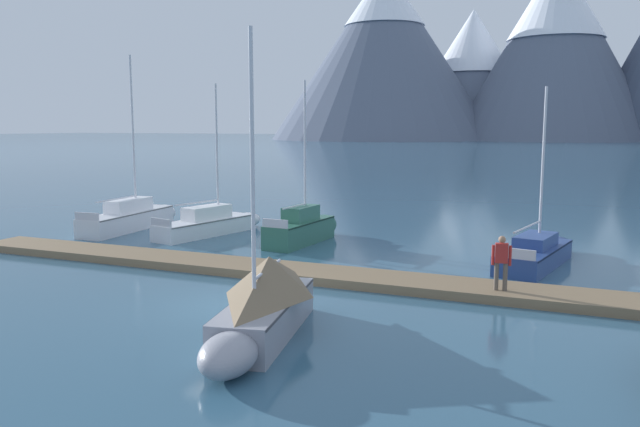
% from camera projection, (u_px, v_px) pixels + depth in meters
% --- Properties ---
extents(ground_plane, '(700.00, 700.00, 0.00)m').
position_uv_depth(ground_plane, '(238.00, 306.00, 18.59)').
color(ground_plane, '#335B75').
extents(mountain_west_summit, '(87.57, 87.57, 65.44)m').
position_uv_depth(mountain_west_summit, '(384.00, 52.00, 242.71)').
color(mountain_west_summit, slate).
rests_on(mountain_west_summit, ground).
extents(mountain_central_massif, '(61.62, 61.62, 51.90)m').
position_uv_depth(mountain_central_massif, '(472.00, 71.00, 255.24)').
color(mountain_central_massif, slate).
rests_on(mountain_central_massif, ground).
extents(mountain_shoulder_ridge, '(72.74, 72.74, 66.05)m').
position_uv_depth(mountain_shoulder_ridge, '(555.00, 44.00, 228.22)').
color(mountain_shoulder_ridge, slate).
rests_on(mountain_shoulder_ridge, ground).
extents(dock, '(28.95, 2.78, 0.30)m').
position_uv_depth(dock, '(297.00, 272.00, 22.20)').
color(dock, '#846B4C').
rests_on(dock, ground).
extents(sailboat_nearest_berth, '(1.96, 7.15, 8.85)m').
position_uv_depth(sailboat_nearest_berth, '(132.00, 217.00, 32.36)').
color(sailboat_nearest_berth, silver).
rests_on(sailboat_nearest_berth, ground).
extents(sailboat_second_berth, '(2.65, 6.72, 7.33)m').
position_uv_depth(sailboat_second_berth, '(212.00, 223.00, 30.86)').
color(sailboat_second_berth, white).
rests_on(sailboat_second_berth, ground).
extents(sailboat_mid_dock_port, '(1.63, 5.46, 7.31)m').
position_uv_depth(sailboat_mid_dock_port, '(304.00, 227.00, 28.72)').
color(sailboat_mid_dock_port, '#336B56').
rests_on(sailboat_mid_dock_port, ground).
extents(sailboat_mid_dock_starboard, '(2.64, 6.19, 7.53)m').
position_uv_depth(sailboat_mid_dock_starboard, '(263.00, 302.00, 15.70)').
color(sailboat_mid_dock_starboard, '#93939E').
rests_on(sailboat_mid_dock_starboard, ground).
extents(sailboat_far_berth, '(2.64, 6.63, 6.76)m').
position_uv_depth(sailboat_far_berth, '(538.00, 251.00, 24.19)').
color(sailboat_far_berth, navy).
rests_on(sailboat_far_berth, ground).
extents(person_on_dock, '(0.58, 0.28, 1.69)m').
position_uv_depth(person_on_dock, '(501.00, 259.00, 19.08)').
color(person_on_dock, brown).
rests_on(person_on_dock, dock).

